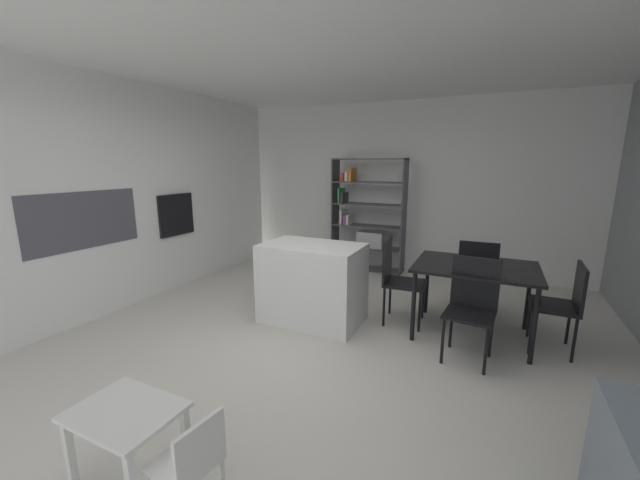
{
  "coord_description": "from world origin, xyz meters",
  "views": [
    {
      "loc": [
        1.64,
        -2.97,
        1.78
      ],
      "look_at": [
        0.1,
        0.22,
        1.04
      ],
      "focal_mm": 20.5,
      "sensor_mm": 36.0,
      "label": 1
    }
  ],
  "objects_px": {
    "built_in_oven": "(176,215)",
    "child_chair_right": "(191,463)",
    "dining_table": "(475,272)",
    "dining_chair_near": "(472,300)",
    "kitchen_island": "(312,283)",
    "child_table": "(127,423)",
    "dining_chair_far": "(477,273)",
    "dining_chair_window_side": "(566,299)",
    "open_bookshelf": "(366,219)",
    "dining_chair_island_side": "(396,274)"
  },
  "relations": [
    {
      "from": "built_in_oven",
      "to": "child_chair_right",
      "type": "xyz_separation_m",
      "value": [
        2.82,
        -2.63,
        -0.75
      ]
    },
    {
      "from": "dining_table",
      "to": "open_bookshelf",
      "type": "bearing_deg",
      "value": 133.99
    },
    {
      "from": "dining_chair_far",
      "to": "dining_chair_window_side",
      "type": "height_order",
      "value": "dining_chair_far"
    },
    {
      "from": "open_bookshelf",
      "to": "dining_chair_far",
      "type": "relative_size",
      "value": 1.99
    },
    {
      "from": "kitchen_island",
      "to": "dining_chair_island_side",
      "type": "xyz_separation_m",
      "value": [
        0.86,
        0.4,
        0.12
      ]
    },
    {
      "from": "child_chair_right",
      "to": "kitchen_island",
      "type": "bearing_deg",
      "value": -160.84
    },
    {
      "from": "kitchen_island",
      "to": "dining_chair_window_side",
      "type": "height_order",
      "value": "kitchen_island"
    },
    {
      "from": "kitchen_island",
      "to": "child_table",
      "type": "xyz_separation_m",
      "value": [
        0.07,
        -2.4,
        -0.07
      ]
    },
    {
      "from": "dining_chair_window_side",
      "to": "kitchen_island",
      "type": "bearing_deg",
      "value": -78.98
    },
    {
      "from": "dining_table",
      "to": "kitchen_island",
      "type": "bearing_deg",
      "value": -166.37
    },
    {
      "from": "dining_chair_far",
      "to": "built_in_oven",
      "type": "bearing_deg",
      "value": 7.48
    },
    {
      "from": "built_in_oven",
      "to": "kitchen_island",
      "type": "xyz_separation_m",
      "value": [
        2.28,
        -0.22,
        -0.62
      ]
    },
    {
      "from": "child_chair_right",
      "to": "dining_table",
      "type": "height_order",
      "value": "dining_table"
    },
    {
      "from": "dining_chair_window_side",
      "to": "dining_chair_island_side",
      "type": "distance_m",
      "value": 1.62
    },
    {
      "from": "open_bookshelf",
      "to": "dining_chair_island_side",
      "type": "xyz_separation_m",
      "value": [
        1.0,
        -1.89,
        -0.3
      ]
    },
    {
      "from": "built_in_oven",
      "to": "child_table",
      "type": "relative_size",
      "value": 1.02
    },
    {
      "from": "dining_chair_near",
      "to": "kitchen_island",
      "type": "bearing_deg",
      "value": -176.77
    },
    {
      "from": "built_in_oven",
      "to": "dining_chair_island_side",
      "type": "relative_size",
      "value": 0.61
    },
    {
      "from": "open_bookshelf",
      "to": "dining_chair_island_side",
      "type": "height_order",
      "value": "open_bookshelf"
    },
    {
      "from": "child_table",
      "to": "dining_chair_window_side",
      "type": "distance_m",
      "value": 3.7
    },
    {
      "from": "open_bookshelf",
      "to": "child_table",
      "type": "xyz_separation_m",
      "value": [
        0.21,
        -4.69,
        -0.49
      ]
    },
    {
      "from": "child_chair_right",
      "to": "dining_chair_near",
      "type": "distance_m",
      "value": 2.61
    },
    {
      "from": "built_in_oven",
      "to": "dining_chair_near",
      "type": "xyz_separation_m",
      "value": [
        3.96,
        -0.3,
        -0.52
      ]
    },
    {
      "from": "dining_chair_far",
      "to": "dining_chair_island_side",
      "type": "relative_size",
      "value": 0.97
    },
    {
      "from": "built_in_oven",
      "to": "open_bookshelf",
      "type": "xyz_separation_m",
      "value": [
        2.13,
        2.06,
        -0.2
      ]
    },
    {
      "from": "built_in_oven",
      "to": "dining_chair_far",
      "type": "distance_m",
      "value": 4.04
    },
    {
      "from": "kitchen_island",
      "to": "child_chair_right",
      "type": "xyz_separation_m",
      "value": [
        0.54,
        -2.41,
        -0.13
      ]
    },
    {
      "from": "child_chair_right",
      "to": "dining_chair_window_side",
      "type": "distance_m",
      "value": 3.42
    },
    {
      "from": "child_table",
      "to": "dining_chair_far",
      "type": "distance_m",
      "value": 3.66
    },
    {
      "from": "child_chair_right",
      "to": "dining_chair_near",
      "type": "height_order",
      "value": "dining_chair_near"
    },
    {
      "from": "built_in_oven",
      "to": "dining_chair_near",
      "type": "relative_size",
      "value": 0.63
    },
    {
      "from": "kitchen_island",
      "to": "dining_chair_near",
      "type": "bearing_deg",
      "value": -2.43
    },
    {
      "from": "child_chair_right",
      "to": "dining_table",
      "type": "xyz_separation_m",
      "value": [
        1.13,
        2.82,
        0.36
      ]
    },
    {
      "from": "dining_table",
      "to": "dining_chair_near",
      "type": "xyz_separation_m",
      "value": [
        0.01,
        -0.48,
        -0.14
      ]
    },
    {
      "from": "dining_chair_window_side",
      "to": "dining_chair_island_side",
      "type": "height_order",
      "value": "dining_chair_island_side"
    },
    {
      "from": "kitchen_island",
      "to": "dining_chair_island_side",
      "type": "distance_m",
      "value": 0.95
    },
    {
      "from": "dining_table",
      "to": "dining_chair_island_side",
      "type": "bearing_deg",
      "value": -179.41
    },
    {
      "from": "kitchen_island",
      "to": "dining_chair_near",
      "type": "xyz_separation_m",
      "value": [
        1.68,
        -0.07,
        0.1
      ]
    },
    {
      "from": "built_in_oven",
      "to": "dining_chair_island_side",
      "type": "height_order",
      "value": "built_in_oven"
    },
    {
      "from": "child_chair_right",
      "to": "dining_chair_window_side",
      "type": "bearing_deg",
      "value": 152.01
    },
    {
      "from": "open_bookshelf",
      "to": "dining_chair_near",
      "type": "relative_size",
      "value": 1.98
    },
    {
      "from": "open_bookshelf",
      "to": "built_in_oven",
      "type": "bearing_deg",
      "value": -136.02
    },
    {
      "from": "kitchen_island",
      "to": "dining_chair_far",
      "type": "bearing_deg",
      "value": 27.71
    },
    {
      "from": "built_in_oven",
      "to": "child_chair_right",
      "type": "distance_m",
      "value": 3.93
    },
    {
      "from": "dining_chair_far",
      "to": "child_table",
      "type": "bearing_deg",
      "value": 61.96
    },
    {
      "from": "open_bookshelf",
      "to": "dining_chair_window_side",
      "type": "height_order",
      "value": "open_bookshelf"
    },
    {
      "from": "built_in_oven",
      "to": "child_table",
      "type": "bearing_deg",
      "value": -48.29
    },
    {
      "from": "child_table",
      "to": "kitchen_island",
      "type": "bearing_deg",
      "value": 91.58
    },
    {
      "from": "dining_chair_window_side",
      "to": "dining_chair_near",
      "type": "bearing_deg",
      "value": -57.34
    },
    {
      "from": "child_chair_right",
      "to": "dining_chair_near",
      "type": "xyz_separation_m",
      "value": [
        1.14,
        2.34,
        0.23
      ]
    }
  ]
}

